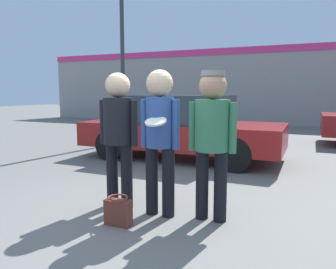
{
  "coord_description": "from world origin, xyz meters",
  "views": [
    {
      "loc": [
        1.84,
        -3.42,
        1.5
      ],
      "look_at": [
        0.21,
        0.32,
        0.97
      ],
      "focal_mm": 35.0,
      "sensor_mm": 36.0,
      "label": 1
    }
  ],
  "objects_px": {
    "person_middle_with_frisbee": "(160,130)",
    "parked_car_near": "(181,127)",
    "handbag": "(118,211)",
    "street_lamp": "(128,6)",
    "person_right": "(212,131)",
    "person_left": "(119,127)"
  },
  "relations": [
    {
      "from": "person_middle_with_frisbee",
      "to": "parked_car_near",
      "type": "xyz_separation_m",
      "value": [
        -1.04,
        3.33,
        -0.33
      ]
    },
    {
      "from": "street_lamp",
      "to": "handbag",
      "type": "distance_m",
      "value": 7.15
    },
    {
      "from": "person_left",
      "to": "person_right",
      "type": "bearing_deg",
      "value": 2.08
    },
    {
      "from": "person_middle_with_frisbee",
      "to": "person_right",
      "type": "distance_m",
      "value": 0.62
    },
    {
      "from": "handbag",
      "to": "person_middle_with_frisbee",
      "type": "bearing_deg",
      "value": 56.78
    },
    {
      "from": "person_left",
      "to": "person_right",
      "type": "height_order",
      "value": "person_left"
    },
    {
      "from": "person_right",
      "to": "person_left",
      "type": "bearing_deg",
      "value": -177.92
    },
    {
      "from": "handbag",
      "to": "parked_car_near",
      "type": "bearing_deg",
      "value": 100.91
    },
    {
      "from": "parked_car_near",
      "to": "street_lamp",
      "type": "bearing_deg",
      "value": 145.1
    },
    {
      "from": "person_left",
      "to": "street_lamp",
      "type": "height_order",
      "value": "street_lamp"
    },
    {
      "from": "person_left",
      "to": "parked_car_near",
      "type": "distance_m",
      "value": 3.31
    },
    {
      "from": "person_left",
      "to": "street_lamp",
      "type": "xyz_separation_m",
      "value": [
        -2.63,
        4.81,
        2.86
      ]
    },
    {
      "from": "street_lamp",
      "to": "person_middle_with_frisbee",
      "type": "bearing_deg",
      "value": -56.36
    },
    {
      "from": "person_middle_with_frisbee",
      "to": "handbag",
      "type": "bearing_deg",
      "value": -123.22
    },
    {
      "from": "person_right",
      "to": "street_lamp",
      "type": "distance_m",
      "value": 6.76
    },
    {
      "from": "person_left",
      "to": "handbag",
      "type": "xyz_separation_m",
      "value": [
        0.31,
        -0.53,
        -0.89
      ]
    },
    {
      "from": "person_middle_with_frisbee",
      "to": "person_right",
      "type": "relative_size",
      "value": 1.01
    },
    {
      "from": "person_left",
      "to": "person_middle_with_frisbee",
      "type": "distance_m",
      "value": 0.61
    },
    {
      "from": "person_middle_with_frisbee",
      "to": "handbag",
      "type": "relative_size",
      "value": 5.3
    },
    {
      "from": "parked_car_near",
      "to": "street_lamp",
      "type": "xyz_separation_m",
      "value": [
        -2.2,
        1.54,
        3.19
      ]
    },
    {
      "from": "person_middle_with_frisbee",
      "to": "parked_car_near",
      "type": "distance_m",
      "value": 3.5
    },
    {
      "from": "street_lamp",
      "to": "handbag",
      "type": "bearing_deg",
      "value": -61.19
    }
  ]
}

